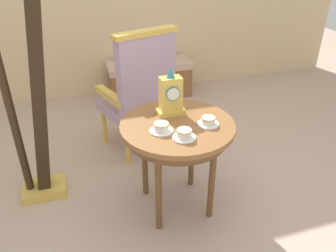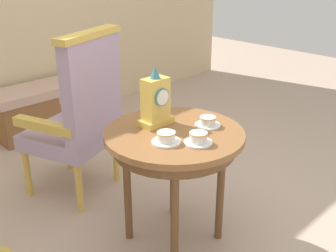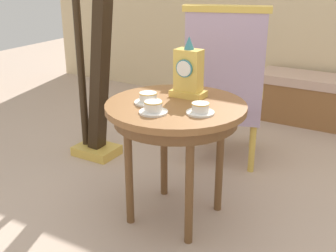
% 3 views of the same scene
% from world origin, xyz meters
% --- Properties ---
extents(ground_plane, '(10.00, 10.00, 0.00)m').
position_xyz_m(ground_plane, '(0.00, 0.00, 0.00)').
color(ground_plane, '#BCA38E').
extents(side_table, '(0.76, 0.76, 0.69)m').
position_xyz_m(side_table, '(-0.06, -0.04, 0.61)').
color(side_table, brown).
rests_on(side_table, ground).
extents(teacup_left, '(0.15, 0.15, 0.06)m').
position_xyz_m(teacup_left, '(-0.19, -0.11, 0.72)').
color(teacup_left, white).
rests_on(teacup_left, side_table).
extents(teacup_right, '(0.15, 0.15, 0.06)m').
position_xyz_m(teacup_right, '(-0.08, -0.23, 0.72)').
color(teacup_right, white).
rests_on(teacup_right, side_table).
extents(teacup_center, '(0.14, 0.14, 0.06)m').
position_xyz_m(teacup_center, '(0.12, -0.12, 0.72)').
color(teacup_center, white).
rests_on(teacup_center, side_table).
extents(mantel_clock, '(0.19, 0.11, 0.34)m').
position_xyz_m(mantel_clock, '(-0.06, 0.10, 0.83)').
color(mantel_clock, gold).
rests_on(mantel_clock, side_table).
extents(armchair, '(0.68, 0.68, 1.14)m').
position_xyz_m(armchair, '(-0.12, 0.76, 0.59)').
color(armchair, '#B299B7').
rests_on(armchair, ground).
extents(harp, '(0.40, 0.24, 1.88)m').
position_xyz_m(harp, '(-0.97, 0.39, 0.76)').
color(harp, gold).
rests_on(harp, ground).
extents(window_bench, '(1.03, 0.40, 0.44)m').
position_xyz_m(window_bench, '(0.27, 1.95, 0.22)').
color(window_bench, '#CCA893').
rests_on(window_bench, ground).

